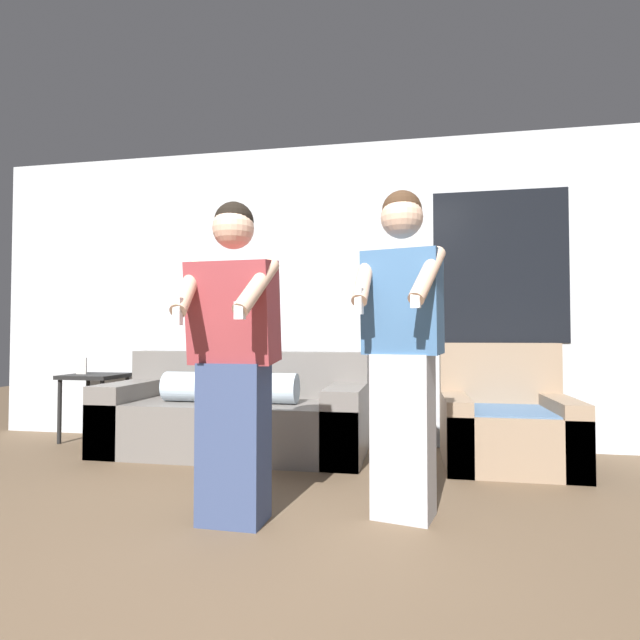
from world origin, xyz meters
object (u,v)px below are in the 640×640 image
couch (237,415)px  side_table (94,384)px  person_left (233,360)px  armchair (505,425)px  person_right (402,347)px

couch → side_table: (-1.45, 0.19, 0.21)m
couch → person_left: 1.68m
person_left → couch: bearing=109.4°
armchair → person_right: size_ratio=0.53×
couch → person_left: person_left is taller
side_table → person_left: person_left is taller
couch → armchair: size_ratio=2.32×
person_right → side_table: bearing=152.8°
side_table → person_right: (2.84, -1.46, 0.39)m
couch → person_left: (0.53, -1.51, 0.54)m
couch → side_table: size_ratio=2.83×
side_table → person_right: size_ratio=0.43×
couch → person_right: (1.39, -1.26, 0.60)m
couch → person_right: bearing=-42.3°
couch → person_left: bearing=-70.6°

